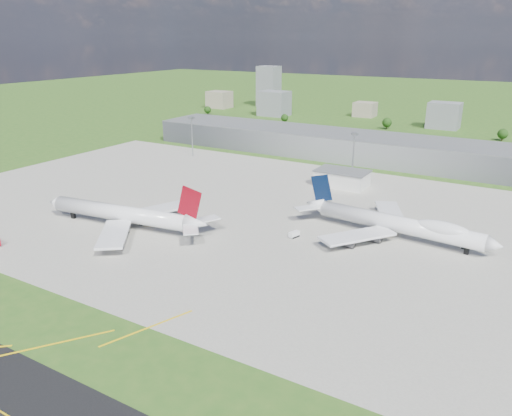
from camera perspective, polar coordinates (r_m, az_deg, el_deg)
The scene contains 20 objects.
ground at distance 316.57m, azimuth 11.38°, elevation 4.96°, with size 1400.00×1400.00×0.00m, color #2E5A1C.
apron at distance 215.42m, azimuth 3.94°, elevation -1.35°, with size 360.00×190.00×0.08m, color gray.
terminal at distance 328.79m, azimuth 12.36°, elevation 6.75°, with size 300.00×42.00×15.00m, color gray.
ops_building at distance 266.72m, azimuth 9.81°, elevation 3.32°, with size 26.00×16.00×8.00m, color silver.
mast_west at distance 329.72m, azimuth -7.35°, elevation 8.87°, with size 3.50×2.00×25.90m.
mast_center at distance 277.21m, azimuth 11.10°, elevation 6.76°, with size 3.50×2.00×25.90m.
airliner_red_twin at distance 211.07m, azimuth -14.66°, elevation -0.75°, with size 78.18×60.48×21.46m.
airliner_blue_quad at distance 201.56m, azimuth 15.89°, elevation -1.80°, with size 79.07×61.71×20.64m.
tug_yellow at distance 215.11m, azimuth -11.36°, elevation -1.46°, with size 4.40×3.77×1.88m.
van_white_near at distance 196.55m, azimuth 4.39°, elevation -3.04°, with size 3.31×5.04×2.40m.
van_white_far at distance 201.96m, azimuth 22.87°, elevation -3.97°, with size 4.73×3.49×2.26m.
bldg_far_w at distance 564.90m, azimuth -4.21°, elevation 12.26°, with size 24.00×20.00×18.00m, color gray.
bldg_w at distance 505.88m, azimuth 2.10°, elevation 11.85°, with size 28.00×22.00×24.00m, color slate.
bldg_cw at distance 511.34m, azimuth 12.35°, elevation 10.95°, with size 20.00×18.00×14.00m, color gray.
bldg_c at distance 462.39m, azimuth 20.69°, elevation 9.87°, with size 26.00×20.00×22.00m, color slate.
bldg_tall_w at distance 576.25m, azimuth 1.46°, elevation 13.73°, with size 22.00×20.00×44.00m, color slate.
tree_far_w at distance 513.46m, azimuth -5.56°, elevation 11.12°, with size 7.20×7.20×8.80m.
tree_w at distance 462.31m, azimuth 3.29°, elevation 10.26°, with size 6.75×6.75×8.25m.
tree_c at distance 443.08m, azimuth 14.74°, elevation 9.43°, with size 8.10×8.10×9.90m.
tree_e at distance 422.73m, azimuth 26.37°, elevation 7.61°, with size 7.65×7.65×9.35m.
Camera 1 is at (99.87, -140.95, 74.77)m, focal length 35.00 mm.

